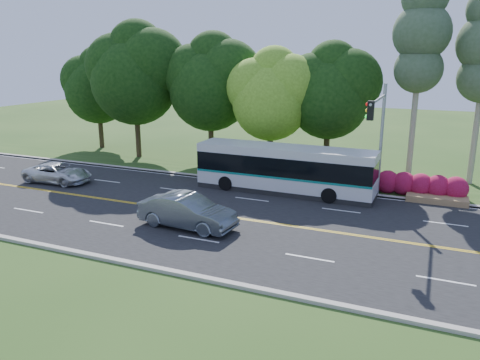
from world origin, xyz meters
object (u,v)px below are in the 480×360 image
at_px(suv, 58,173).
at_px(sedan, 187,212).
at_px(traffic_signal, 379,127).
at_px(transit_bus, 284,170).

bearing_deg(suv, sedan, -111.55).
bearing_deg(suv, traffic_signal, -83.73).
relative_size(transit_bus, suv, 2.39).
height_order(sedan, suv, sedan).
bearing_deg(sedan, traffic_signal, -42.63).
bearing_deg(sedan, suv, 76.09).
bearing_deg(traffic_signal, suv, -170.56).
distance_m(transit_bus, suv, 15.76).
xyz_separation_m(traffic_signal, sedan, (-8.27, -7.68, -3.80)).
xyz_separation_m(traffic_signal, suv, (-20.92, -3.48, -3.98)).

